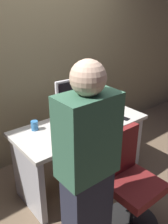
# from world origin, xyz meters

# --- Properties ---
(ground_plane) EXTENTS (9.00, 9.00, 0.00)m
(ground_plane) POSITION_xyz_m (0.00, 0.00, 0.00)
(ground_plane) COLOR brown
(wall_back) EXTENTS (6.40, 0.10, 3.00)m
(wall_back) POSITION_xyz_m (0.00, 0.87, 1.50)
(wall_back) COLOR #8C7F5B
(wall_back) RESTS_ON ground
(desk) EXTENTS (1.44, 0.65, 0.76)m
(desk) POSITION_xyz_m (0.00, 0.00, 0.52)
(desk) COLOR beige
(desk) RESTS_ON ground
(office_chair) EXTENTS (0.52, 0.52, 0.94)m
(office_chair) POSITION_xyz_m (-0.03, -0.73, 0.43)
(office_chair) COLOR black
(office_chair) RESTS_ON ground
(person_at_desk) EXTENTS (0.40, 0.24, 1.64)m
(person_at_desk) POSITION_xyz_m (-0.55, -0.77, 0.84)
(person_at_desk) COLOR #262838
(person_at_desk) RESTS_ON ground
(monitor) EXTENTS (0.54, 0.15, 0.46)m
(monitor) POSITION_xyz_m (0.07, 0.13, 1.01)
(monitor) COLOR silver
(monitor) RESTS_ON desk
(keyboard) EXTENTS (0.44, 0.15, 0.02)m
(keyboard) POSITION_xyz_m (0.00, -0.11, 0.77)
(keyboard) COLOR white
(keyboard) RESTS_ON desk
(mouse) EXTENTS (0.06, 0.10, 0.03)m
(mouse) POSITION_xyz_m (0.33, -0.12, 0.77)
(mouse) COLOR white
(mouse) RESTS_ON desk
(cup_near_keyboard) EXTENTS (0.07, 0.07, 0.10)m
(cup_near_keyboard) POSITION_xyz_m (-0.40, -0.16, 0.81)
(cup_near_keyboard) COLOR silver
(cup_near_keyboard) RESTS_ON desk
(cup_by_monitor) EXTENTS (0.07, 0.07, 0.10)m
(cup_by_monitor) POSITION_xyz_m (-0.45, 0.18, 0.81)
(cup_by_monitor) COLOR #3372B2
(cup_by_monitor) RESTS_ON desk
(book_stack) EXTENTS (0.23, 0.19, 0.10)m
(book_stack) POSITION_xyz_m (0.51, 0.12, 0.80)
(book_stack) COLOR gold
(book_stack) RESTS_ON desk
(cell_phone) EXTENTS (0.09, 0.15, 0.01)m
(cell_phone) POSITION_xyz_m (0.44, -0.20, 0.76)
(cell_phone) COLOR black
(cell_phone) RESTS_ON desk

